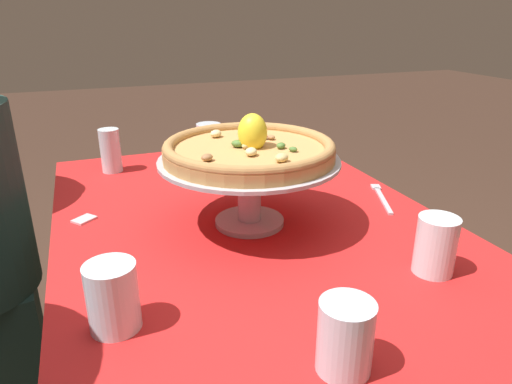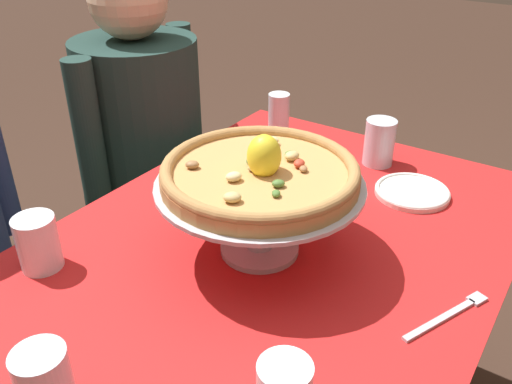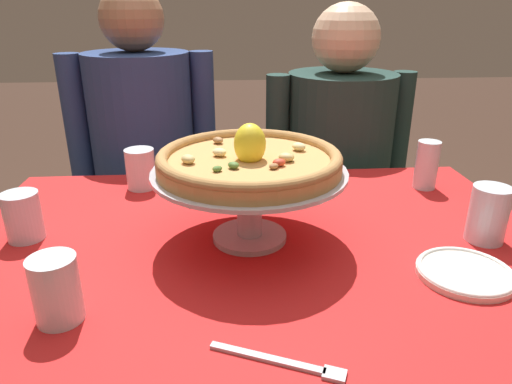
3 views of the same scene
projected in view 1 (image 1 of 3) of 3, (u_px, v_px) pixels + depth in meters
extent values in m
cylinder|color=olive|center=(288.00, 235.00, 1.83)|extent=(0.06, 0.06, 0.68)
cylinder|color=olive|center=(98.00, 268.00, 1.60)|extent=(0.06, 0.06, 0.68)
cube|color=olive|center=(251.00, 227.00, 1.10)|extent=(1.24, 0.84, 0.02)
cube|color=red|center=(251.00, 221.00, 1.09)|extent=(1.28, 0.88, 0.00)
cylinder|color=#B7B7C1|center=(250.00, 221.00, 1.07)|extent=(0.16, 0.16, 0.01)
cylinder|color=#B7B7C1|center=(249.00, 191.00, 1.04)|extent=(0.05, 0.05, 0.14)
cylinder|color=#B7B7C1|center=(249.00, 160.00, 1.02)|extent=(0.40, 0.40, 0.01)
cylinder|color=tan|center=(249.00, 153.00, 1.01)|extent=(0.38, 0.38, 0.03)
torus|color=#AF7D47|center=(249.00, 146.00, 1.00)|extent=(0.38, 0.38, 0.02)
ellipsoid|color=#C63D28|center=(263.00, 136.00, 1.07)|extent=(0.03, 0.03, 0.01)
ellipsoid|color=#996B42|center=(271.00, 137.00, 1.06)|extent=(0.02, 0.02, 0.01)
ellipsoid|color=tan|center=(249.00, 134.00, 1.07)|extent=(0.04, 0.03, 0.02)
ellipsoid|color=tan|center=(282.00, 158.00, 0.91)|extent=(0.04, 0.04, 0.02)
ellipsoid|color=beige|center=(251.00, 152.00, 0.95)|extent=(0.04, 0.04, 0.02)
ellipsoid|color=tan|center=(247.00, 146.00, 0.99)|extent=(0.02, 0.03, 0.01)
ellipsoid|color=#4C7533|center=(281.00, 145.00, 0.99)|extent=(0.03, 0.03, 0.01)
ellipsoid|color=#4C7533|center=(293.00, 149.00, 0.97)|extent=(0.02, 0.02, 0.01)
ellipsoid|color=#4C7533|center=(247.00, 134.00, 1.08)|extent=(0.03, 0.03, 0.02)
ellipsoid|color=#4C7533|center=(238.00, 144.00, 1.00)|extent=(0.04, 0.04, 0.02)
ellipsoid|color=#996B42|center=(207.00, 157.00, 0.91)|extent=(0.03, 0.03, 0.01)
ellipsoid|color=beige|center=(216.00, 133.00, 1.08)|extent=(0.04, 0.04, 0.02)
ellipsoid|color=yellow|center=(254.00, 132.00, 1.00)|extent=(0.07, 0.07, 0.08)
cylinder|color=white|center=(113.00, 297.00, 0.70)|extent=(0.08, 0.08, 0.11)
cylinder|color=silver|center=(114.00, 309.00, 0.71)|extent=(0.07, 0.07, 0.07)
cylinder|color=silver|center=(436.00, 245.00, 0.86)|extent=(0.08, 0.08, 0.11)
cylinder|color=silver|center=(434.00, 259.00, 0.87)|extent=(0.07, 0.07, 0.06)
cylinder|color=silver|center=(111.00, 151.00, 1.40)|extent=(0.06, 0.06, 0.13)
cylinder|color=silver|center=(112.00, 162.00, 1.41)|extent=(0.05, 0.05, 0.06)
cylinder|color=silver|center=(209.00, 142.00, 1.50)|extent=(0.08, 0.08, 0.12)
cylinder|color=silver|center=(209.00, 147.00, 1.51)|extent=(0.07, 0.07, 0.09)
cylinder|color=silver|center=(345.00, 337.00, 0.62)|extent=(0.08, 0.08, 0.11)
cylinder|color=silver|center=(344.00, 349.00, 0.63)|extent=(0.07, 0.07, 0.06)
cylinder|color=silver|center=(260.00, 164.00, 1.47)|extent=(0.18, 0.18, 0.01)
torus|color=white|center=(260.00, 162.00, 1.47)|extent=(0.17, 0.17, 0.01)
cube|color=#B7B7C1|center=(383.00, 201.00, 1.20)|extent=(0.16, 0.08, 0.01)
cube|color=#B7B7C1|center=(376.00, 187.00, 1.29)|extent=(0.04, 0.03, 0.01)
cube|color=beige|center=(84.00, 219.00, 1.09)|extent=(0.06, 0.06, 0.00)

